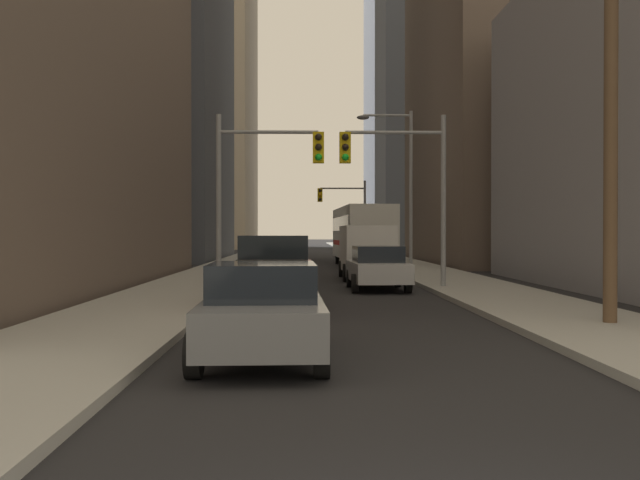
% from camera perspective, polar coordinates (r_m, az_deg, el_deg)
% --- Properties ---
extents(sidewalk_left, '(3.44, 160.00, 0.15)m').
position_cam_1_polar(sidewalk_left, '(53.85, -5.56, -1.44)').
color(sidewalk_left, '#9E9E99').
rests_on(sidewalk_left, ground).
extents(sidewalk_right, '(3.44, 160.00, 0.15)m').
position_cam_1_polar(sidewalk_right, '(54.03, 4.99, -1.43)').
color(sidewalk_right, '#9E9E99').
rests_on(sidewalk_right, ground).
extents(city_bus, '(2.87, 11.57, 3.40)m').
position_cam_1_polar(city_bus, '(42.50, 3.24, 0.52)').
color(city_bus, silver).
rests_on(city_bus, ground).
extents(pickup_truck_maroon, '(2.20, 5.41, 1.90)m').
position_cam_1_polar(pickup_truck_maroon, '(19.04, -3.63, -2.58)').
color(pickup_truck_maroon, maroon).
rests_on(pickup_truck_maroon, ground).
extents(cargo_van_white, '(2.16, 5.23, 2.26)m').
position_cam_1_polar(cargo_van_white, '(31.41, 3.58, -0.68)').
color(cargo_van_white, white).
rests_on(cargo_van_white, ground).
extents(sedan_grey, '(1.95, 4.24, 1.52)m').
position_cam_1_polar(sedan_grey, '(11.44, -4.39, -5.52)').
color(sedan_grey, slate).
rests_on(sedan_grey, ground).
extents(sedan_silver, '(1.95, 4.26, 1.52)m').
position_cam_1_polar(sedan_silver, '(25.53, 4.44, -2.13)').
color(sedan_silver, '#B7BABF').
rests_on(sedan_silver, ground).
extents(sedan_black, '(1.95, 4.20, 1.52)m').
position_cam_1_polar(sedan_black, '(27.04, -2.82, -1.98)').
color(sedan_black, black).
rests_on(sedan_black, ground).
extents(traffic_signal_near_left, '(3.68, 0.44, 6.00)m').
position_cam_1_polar(traffic_signal_near_left, '(25.41, -4.29, 5.22)').
color(traffic_signal_near_left, gray).
rests_on(traffic_signal_near_left, ground).
extents(traffic_signal_near_right, '(3.65, 0.44, 6.00)m').
position_cam_1_polar(traffic_signal_near_right, '(25.58, 6.04, 5.19)').
color(traffic_signal_near_right, gray).
rests_on(traffic_signal_near_right, ground).
extents(traffic_signal_far_right, '(3.77, 0.44, 6.00)m').
position_cam_1_polar(traffic_signal_far_right, '(57.71, 1.88, 2.64)').
color(traffic_signal_far_right, gray).
rests_on(traffic_signal_far_right, ground).
extents(utility_pole_right, '(2.20, 0.28, 10.29)m').
position_cam_1_polar(utility_pole_right, '(16.60, 21.45, 12.50)').
color(utility_pole_right, brown).
rests_on(utility_pole_right, ground).
extents(street_lamp_right, '(2.55, 0.32, 7.50)m').
position_cam_1_polar(street_lamp_right, '(34.06, 6.31, 4.92)').
color(street_lamp_right, gray).
rests_on(street_lamp_right, ground).
extents(building_left_mid_office, '(16.66, 19.34, 35.67)m').
position_cam_1_polar(building_left_mid_office, '(59.00, -15.95, 16.16)').
color(building_left_mid_office, '#4C515B').
rests_on(building_left_mid_office, ground).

